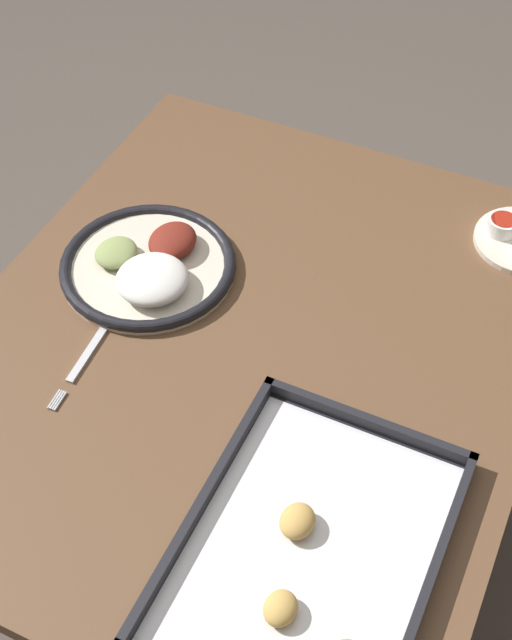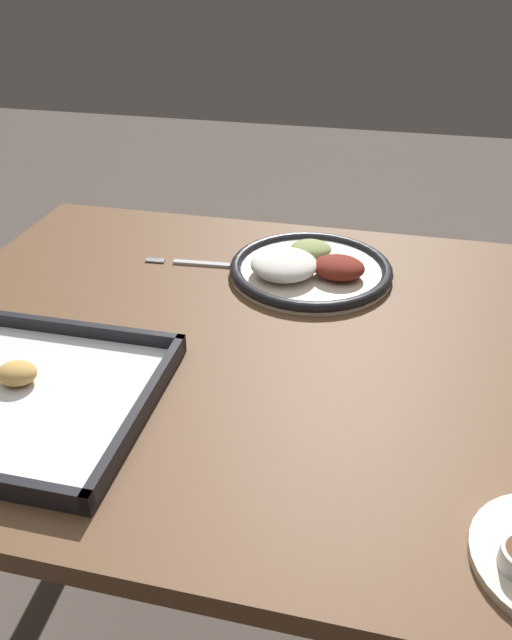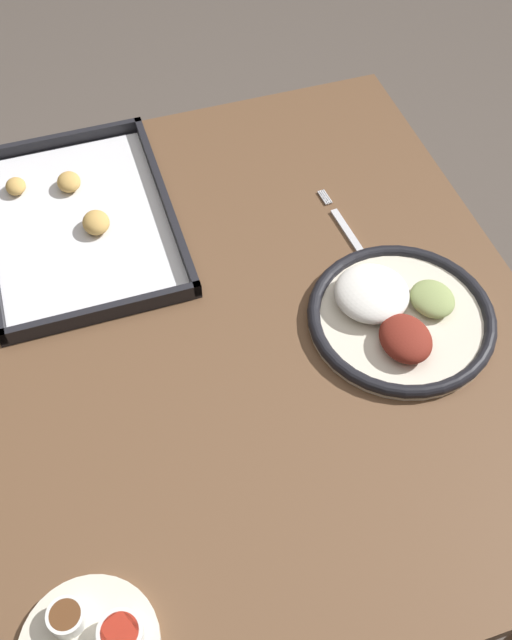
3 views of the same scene
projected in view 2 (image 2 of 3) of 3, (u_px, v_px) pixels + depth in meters
name	position (u px, v px, depth m)	size (l,w,h in m)	color
ground_plane	(246.00, 625.00, 1.33)	(8.00, 8.00, 0.00)	#564C44
dining_table	(243.00, 396.00, 1.00)	(1.05, 0.86, 0.74)	brown
dinner_plate	(309.00, 268.00, 1.09)	(0.29, 0.29, 0.05)	beige
fork	(208.00, 264.00, 1.13)	(0.21, 0.03, 0.00)	silver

